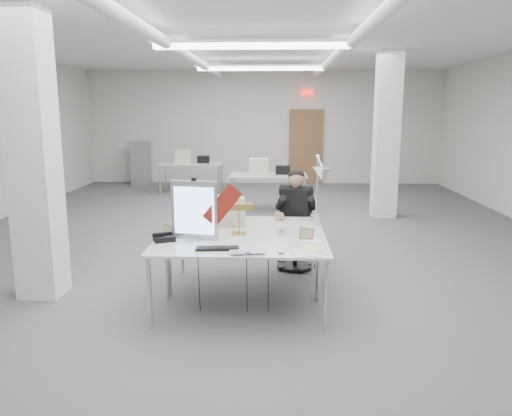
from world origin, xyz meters
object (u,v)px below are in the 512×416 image
Objects in this scene: bankers_lamp at (239,220)px; architect_lamp at (319,193)px; monitor at (194,210)px; beige_monitor at (228,211)px; desk_main at (240,246)px; office_chair at (296,226)px; laptop at (248,254)px; desk_phone at (164,238)px; seated_person at (296,203)px.

architect_lamp is (0.89, 0.30, 0.25)m from bankers_lamp.
monitor is at bearing -160.05° from bankers_lamp.
monitor is at bearing -126.68° from beige_monitor.
office_chair reaches higher than desk_main.
laptop is 1.03m from desk_phone.
monitor reaches higher than desk_main.
beige_monitor is at bearing 77.78° from monitor.
laptop is at bearing -101.38° from architect_lamp.
desk_phone is at bearing 142.74° from laptop.
architect_lamp is (0.22, -0.86, 0.58)m from office_chair.
seated_person is at bearing 23.50° from beige_monitor.
architect_lamp is at bearing -23.15° from beige_monitor.
bankers_lamp is 0.49m from beige_monitor.
seated_person is at bearing 67.64° from desk_main.
laptop is at bearing -85.29° from office_chair.
office_chair is at bearing 53.90° from bankers_lamp.
beige_monitor is at bearing -120.68° from office_chair.
bankers_lamp is 0.90× the size of beige_monitor.
seated_person is 1.10× the size of architect_lamp.
bankers_lamp is at bearing -1.17° from desk_phone.
laptop reaches higher than desk_main.
laptop is at bearing -34.17° from monitor.
seated_person is 2.63× the size of laptop.
monitor reaches higher than seated_person.
desk_main is at bearing -12.04° from monitor.
beige_monitor reaches higher than desk_main.
beige_monitor is (-0.20, 0.88, 0.18)m from desk_main.
seated_person is 2.81× the size of bankers_lamp.
monitor reaches higher than laptop.
monitor is at bearing 126.98° from laptop.
office_chair is at bearing 68.28° from desk_main.
seated_person reaches higher than desk_main.
seated_person is 0.88m from architect_lamp.
desk_phone is (-1.42, -1.46, 0.19)m from office_chair.
office_chair is 2.03m from laptop.
architect_lamp reaches higher than laptop.
desk_main is at bearing -91.20° from bankers_lamp.
monitor is 1.44m from architect_lamp.
desk_main is 0.46m from bankers_lamp.
desk_phone reaches higher than laptop.
seated_person is at bearing -70.46° from office_chair.
bankers_lamp is at bearing -138.92° from architect_lamp.
desk_main is 0.40m from laptop.
bankers_lamp reaches higher than laptop.
desk_main is 1.65m from seated_person.
bankers_lamp is (-0.66, -1.15, 0.33)m from office_chair.
desk_main is 1.53× the size of office_chair.
bankers_lamp is (0.45, 0.22, -0.15)m from monitor.
desk_phone is at bearing -115.70° from seated_person.
seated_person is 1.05m from beige_monitor.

